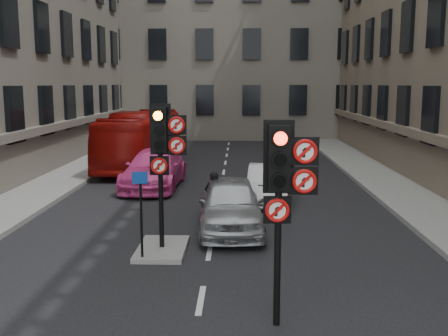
# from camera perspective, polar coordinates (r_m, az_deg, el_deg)

# --- Properties ---
(pavement_left) EXTENTS (3.00, 50.00, 0.16)m
(pavement_left) POSITION_cam_1_polar(r_m,az_deg,el_deg) (21.58, -19.95, -2.34)
(pavement_left) COLOR gray
(pavement_left) RESTS_ON ground
(pavement_right) EXTENTS (3.00, 50.00, 0.16)m
(pavement_right) POSITION_cam_1_polar(r_m,az_deg,el_deg) (21.08, 19.52, -2.57)
(pavement_right) COLOR gray
(pavement_right) RESTS_ON ground
(centre_island) EXTENTS (1.20, 2.00, 0.12)m
(centre_island) POSITION_cam_1_polar(r_m,az_deg,el_deg) (13.44, -6.76, -8.73)
(centre_island) COLOR gray
(centre_island) RESTS_ON ground
(building_far) EXTENTS (30.00, 14.00, 20.00)m
(building_far) POSITION_cam_1_polar(r_m,az_deg,el_deg) (46.02, 0.78, 16.42)
(building_far) COLOR gray
(building_far) RESTS_ON ground
(signal_near) EXTENTS (0.91, 0.40, 3.58)m
(signal_near) POSITION_cam_1_polar(r_m,az_deg,el_deg) (8.82, 6.54, -1.28)
(signal_near) COLOR black
(signal_near) RESTS_ON ground
(signal_far) EXTENTS (0.91, 0.40, 3.58)m
(signal_far) POSITION_cam_1_polar(r_m,az_deg,el_deg) (12.86, -6.61, 2.53)
(signal_far) COLOR black
(signal_far) RESTS_ON centre_island
(car_silver) EXTENTS (2.02, 4.54, 1.52)m
(car_silver) POSITION_cam_1_polar(r_m,az_deg,el_deg) (15.04, 0.70, -3.96)
(car_silver) COLOR #A2A6AA
(car_silver) RESTS_ON ground
(car_white) EXTENTS (1.69, 4.06, 1.31)m
(car_white) POSITION_cam_1_polar(r_m,az_deg,el_deg) (18.70, 4.79, -1.73)
(car_white) COLOR white
(car_white) RESTS_ON ground
(car_pink) EXTENTS (2.29, 5.26, 1.51)m
(car_pink) POSITION_cam_1_polar(r_m,az_deg,el_deg) (21.42, -7.57, -0.11)
(car_pink) COLOR #E24295
(car_pink) RESTS_ON ground
(bus_red) EXTENTS (2.77, 10.15, 2.80)m
(bus_red) POSITION_cam_1_polar(r_m,az_deg,el_deg) (27.06, -8.92, 3.16)
(bus_red) COLOR maroon
(bus_red) RESTS_ON ground
(motorcycle) EXTENTS (0.65, 1.62, 0.95)m
(motorcycle) POSITION_cam_1_polar(r_m,az_deg,el_deg) (17.62, 4.55, -2.99)
(motorcycle) COLOR black
(motorcycle) RESTS_ON ground
(motorcyclist) EXTENTS (0.64, 0.48, 1.60)m
(motorcyclist) POSITION_cam_1_polar(r_m,az_deg,el_deg) (15.71, -1.10, -3.24)
(motorcyclist) COLOR black
(motorcyclist) RESTS_ON ground
(info_sign) EXTENTS (0.35, 0.12, 2.05)m
(info_sign) POSITION_cam_1_polar(r_m,az_deg,el_deg) (12.35, -9.05, -3.71)
(info_sign) COLOR black
(info_sign) RESTS_ON centre_island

